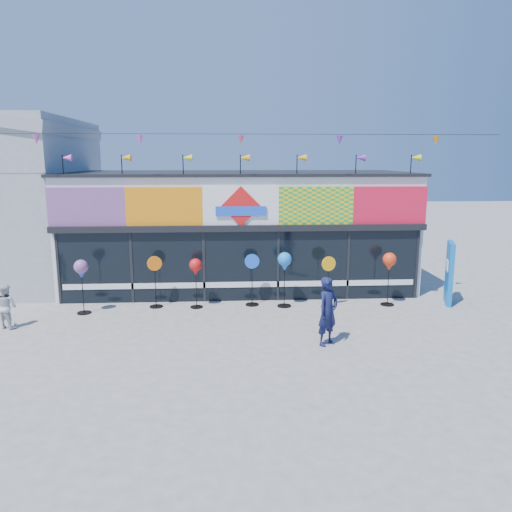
{
  "coord_description": "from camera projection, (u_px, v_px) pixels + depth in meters",
  "views": [
    {
      "loc": [
        -0.45,
        -12.35,
        4.6
      ],
      "look_at": [
        0.4,
        2.0,
        1.76
      ],
      "focal_mm": 35.0,
      "sensor_mm": 36.0,
      "label": 1
    }
  ],
  "objects": [
    {
      "name": "adult_man",
      "position": [
        328.0,
        311.0,
        12.35
      ],
      "size": [
        0.75,
        0.72,
        1.73
      ],
      "primitive_type": "imported",
      "rotation": [
        0.0,
        0.0,
        0.69
      ],
      "color": "#13173D",
      "rests_on": "ground"
    },
    {
      "name": "spinner_0",
      "position": [
        81.0,
        271.0,
        14.76
      ],
      "size": [
        0.42,
        0.42,
        1.65
      ],
      "color": "black",
      "rests_on": "ground"
    },
    {
      "name": "spinner_4",
      "position": [
        285.0,
        263.0,
        15.45
      ],
      "size": [
        0.44,
        0.44,
        1.74
      ],
      "color": "black",
      "rests_on": "ground"
    },
    {
      "name": "blue_sign",
      "position": [
        449.0,
        273.0,
        15.86
      ],
      "size": [
        0.45,
        0.99,
        1.99
      ],
      "rotation": [
        0.0,
        0.0,
        -0.32
      ],
      "color": "#0C63B8",
      "rests_on": "ground"
    },
    {
      "name": "spinner_1",
      "position": [
        155.0,
        280.0,
        15.48
      ],
      "size": [
        0.45,
        0.41,
        1.62
      ],
      "color": "black",
      "rests_on": "ground"
    },
    {
      "name": "ground",
      "position": [
        245.0,
        337.0,
        13.01
      ],
      "size": [
        80.0,
        80.0,
        0.0
      ],
      "primitive_type": "plane",
      "color": "slate",
      "rests_on": "ground"
    },
    {
      "name": "spinner_6",
      "position": [
        389.0,
        263.0,
        15.6
      ],
      "size": [
        0.43,
        0.43,
        1.69
      ],
      "color": "black",
      "rests_on": "ground"
    },
    {
      "name": "kite_shop",
      "position": [
        239.0,
        228.0,
        18.43
      ],
      "size": [
        16.0,
        5.7,
        5.31
      ],
      "color": "white",
      "rests_on": "ground"
    },
    {
      "name": "spinner_5",
      "position": [
        328.0,
        281.0,
        15.46
      ],
      "size": [
        0.45,
        0.41,
        1.62
      ],
      "color": "black",
      "rests_on": "ground"
    },
    {
      "name": "child",
      "position": [
        6.0,
        306.0,
        13.62
      ],
      "size": [
        0.69,
        0.55,
        1.23
      ],
      "primitive_type": "imported",
      "rotation": [
        0.0,
        0.0,
        2.73
      ],
      "color": "silver",
      "rests_on": "ground"
    },
    {
      "name": "spinner_3",
      "position": [
        252.0,
        278.0,
        15.69
      ],
      "size": [
        0.46,
        0.42,
        1.65
      ],
      "color": "black",
      "rests_on": "ground"
    },
    {
      "name": "spinner_2",
      "position": [
        196.0,
        268.0,
        15.36
      ],
      "size": [
        0.4,
        0.4,
        1.56
      ],
      "color": "black",
      "rests_on": "ground"
    }
  ]
}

